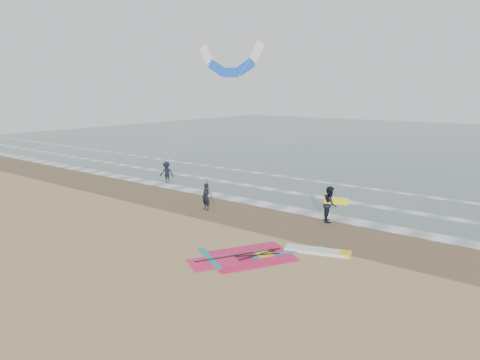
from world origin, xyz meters
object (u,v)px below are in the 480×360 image
Objects in this scene: windsurf_rig at (269,255)px; person_standing at (206,197)px; surf_kite at (231,63)px; person_wading at (167,168)px; person_walking at (330,204)px.

windsurf_rig is 3.70× the size of person_standing.
surf_kite reaches higher than person_standing.
person_standing is 9.74m from person_wading.
person_walking is (6.92, 2.36, 0.17)m from person_standing.
person_walking is (-0.12, 6.20, 0.95)m from windsurf_rig.
person_wading is at bearing 150.94° from windsurf_rig.
windsurf_rig is at bearing -48.26° from person_wading.
person_walking is at bearing 91.12° from windsurf_rig.
person_standing is 14.00m from surf_kite.
person_standing is at bearing 83.87° from person_walking.
person_standing is 0.83× the size of person_walking.
person_walking reaches higher than person_wading.
windsurf_rig is 3.06× the size of person_walking.
windsurf_rig is at bearing -46.57° from surf_kite.
surf_kite reaches higher than windsurf_rig.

